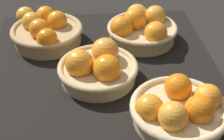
{
  "coord_description": "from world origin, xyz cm",
  "views": [
    {
      "loc": [
        -78.16,
        4.51,
        62.93
      ],
      "look_at": [
        -2.28,
        -2.4,
        7.0
      ],
      "focal_mm": 52.5,
      "sensor_mm": 36.0,
      "label": 1
    }
  ],
  "objects_px": {
    "basket_far_right": "(46,31)",
    "loose_orange_front_gap": "(26,16)",
    "basket_center": "(98,67)",
    "basket_near_left": "(180,109)",
    "basket_near_right": "(142,28)"
  },
  "relations": [
    {
      "from": "basket_far_right",
      "to": "basket_near_left",
      "type": "bearing_deg",
      "value": -139.72
    },
    {
      "from": "basket_near_right",
      "to": "basket_near_left",
      "type": "bearing_deg",
      "value": -176.17
    },
    {
      "from": "basket_near_right",
      "to": "loose_orange_front_gap",
      "type": "relative_size",
      "value": 3.46
    },
    {
      "from": "basket_far_right",
      "to": "basket_near_left",
      "type": "distance_m",
      "value": 0.55
    },
    {
      "from": "basket_near_right",
      "to": "loose_orange_front_gap",
      "type": "height_order",
      "value": "basket_near_right"
    },
    {
      "from": "basket_near_left",
      "to": "loose_orange_front_gap",
      "type": "bearing_deg",
      "value": 38.52
    },
    {
      "from": "basket_near_right",
      "to": "basket_near_left",
      "type": "xyz_separation_m",
      "value": [
        -0.41,
        -0.03,
        -0.0
      ]
    },
    {
      "from": "loose_orange_front_gap",
      "to": "basket_center",
      "type": "bearing_deg",
      "value": -145.28
    },
    {
      "from": "basket_far_right",
      "to": "loose_orange_front_gap",
      "type": "distance_m",
      "value": 0.16
    },
    {
      "from": "basket_near_right",
      "to": "basket_far_right",
      "type": "relative_size",
      "value": 0.99
    },
    {
      "from": "basket_center",
      "to": "basket_far_right",
      "type": "distance_m",
      "value": 0.28
    },
    {
      "from": "basket_center",
      "to": "loose_orange_front_gap",
      "type": "distance_m",
      "value": 0.44
    },
    {
      "from": "basket_center",
      "to": "basket_near_left",
      "type": "xyz_separation_m",
      "value": [
        -0.19,
        -0.19,
        -0.0
      ]
    },
    {
      "from": "basket_near_left",
      "to": "loose_orange_front_gap",
      "type": "relative_size",
      "value": 3.5
    },
    {
      "from": "basket_far_right",
      "to": "basket_near_left",
      "type": "height_order",
      "value": "basket_far_right"
    }
  ]
}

